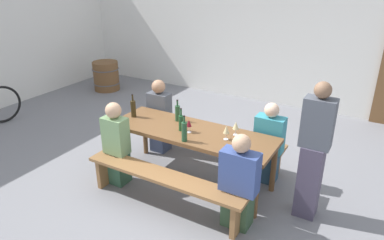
% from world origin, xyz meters
% --- Properties ---
extents(ground_plane, '(24.00, 24.00, 0.00)m').
position_xyz_m(ground_plane, '(0.00, 0.00, 0.00)').
color(ground_plane, slate).
extents(back_wall, '(14.00, 0.20, 3.20)m').
position_xyz_m(back_wall, '(0.00, 3.61, 1.60)').
color(back_wall, silver).
rests_on(back_wall, ground).
extents(tasting_table, '(2.20, 0.75, 0.75)m').
position_xyz_m(tasting_table, '(0.00, 0.00, 0.67)').
color(tasting_table, brown).
rests_on(tasting_table, ground).
extents(bench_near, '(2.10, 0.30, 0.45)m').
position_xyz_m(bench_near, '(0.00, -0.67, 0.36)').
color(bench_near, olive).
rests_on(bench_near, ground).
extents(bench_far, '(2.10, 0.30, 0.45)m').
position_xyz_m(bench_far, '(0.00, 0.67, 0.36)').
color(bench_far, olive).
rests_on(bench_far, ground).
extents(wine_bottle_0, '(0.07, 0.07, 0.31)m').
position_xyz_m(wine_bottle_0, '(-0.13, -0.06, 0.86)').
color(wine_bottle_0, '#194723').
rests_on(wine_bottle_0, tasting_table).
extents(wine_bottle_1, '(0.07, 0.07, 0.33)m').
position_xyz_m(wine_bottle_1, '(0.07, -0.30, 0.88)').
color(wine_bottle_1, '#234C2D').
rests_on(wine_bottle_1, tasting_table).
extents(wine_bottle_2, '(0.07, 0.07, 0.31)m').
position_xyz_m(wine_bottle_2, '(-0.33, 0.18, 0.87)').
color(wine_bottle_2, '#234C2D').
rests_on(wine_bottle_2, tasting_table).
extents(wine_bottle_3, '(0.07, 0.07, 0.33)m').
position_xyz_m(wine_bottle_3, '(-0.95, -0.01, 0.88)').
color(wine_bottle_3, '#332814').
rests_on(wine_bottle_3, tasting_table).
extents(wine_glass_0, '(0.07, 0.07, 0.17)m').
position_xyz_m(wine_glass_0, '(-0.01, -0.06, 0.87)').
color(wine_glass_0, silver).
rests_on(wine_glass_0, tasting_table).
extents(wine_glass_1, '(0.07, 0.07, 0.19)m').
position_xyz_m(wine_glass_1, '(0.49, -0.01, 0.88)').
color(wine_glass_1, silver).
rests_on(wine_glass_1, tasting_table).
extents(wine_glass_2, '(0.08, 0.08, 0.18)m').
position_xyz_m(wine_glass_2, '(0.54, 0.16, 0.88)').
color(wine_glass_2, silver).
rests_on(wine_glass_2, tasting_table).
extents(seated_guest_near_0, '(0.32, 0.24, 1.15)m').
position_xyz_m(seated_guest_near_0, '(-0.84, -0.52, 0.56)').
color(seated_guest_near_0, '#30573E').
rests_on(seated_guest_near_0, ground).
extents(seated_guest_near_1, '(0.41, 0.24, 1.13)m').
position_xyz_m(seated_guest_near_1, '(0.89, -0.52, 0.53)').
color(seated_guest_near_1, '#365236').
rests_on(seated_guest_near_1, ground).
extents(seated_guest_far_0, '(0.34, 0.24, 1.16)m').
position_xyz_m(seated_guest_far_0, '(-0.88, 0.52, 0.56)').
color(seated_guest_far_0, '#343E59').
rests_on(seated_guest_far_0, ground).
extents(seated_guest_far_1, '(0.38, 0.24, 1.12)m').
position_xyz_m(seated_guest_far_1, '(0.87, 0.52, 0.53)').
color(seated_guest_far_1, navy).
rests_on(seated_guest_far_1, ground).
extents(standing_host, '(0.33, 0.24, 1.63)m').
position_xyz_m(standing_host, '(1.51, 0.06, 0.79)').
color(standing_host, '#484056').
rests_on(standing_host, ground).
extents(wine_barrel, '(0.62, 0.62, 0.67)m').
position_xyz_m(wine_barrel, '(-3.74, 2.39, 0.34)').
color(wine_barrel, brown).
rests_on(wine_barrel, ground).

